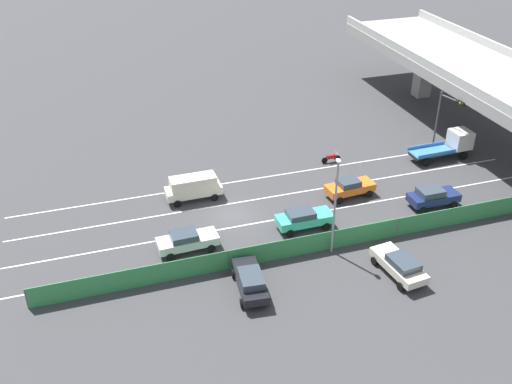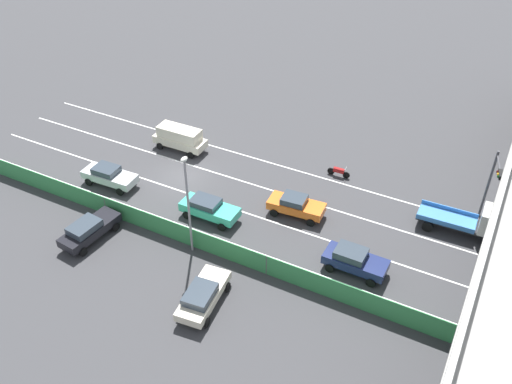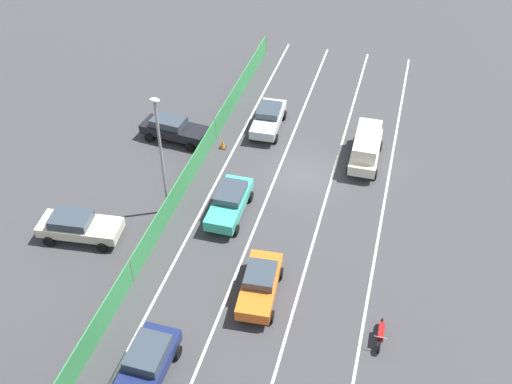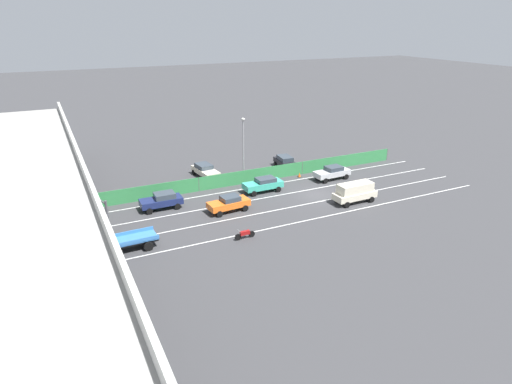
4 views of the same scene
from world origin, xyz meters
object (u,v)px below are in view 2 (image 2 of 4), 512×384
Objects in this scene: car_van_cream at (180,137)px; car_sedan_navy at (354,260)px; motorcycle at (339,172)px; parked_sedan_dark at (89,229)px; traffic_cone at (123,209)px; car_taxi_teal at (209,208)px; car_sedan_silver at (109,175)px; car_taxi_orange at (296,205)px; street_lamp at (188,197)px; flatbed_truck_blue at (479,222)px; traffic_light at (493,179)px; parked_sedan_cream at (203,295)px.

car_van_cream is 20.29m from car_sedan_navy.
motorcycle is 0.41× the size of parked_sedan_dark.
car_taxi_teal is at bearing 111.75° from traffic_cone.
car_taxi_teal is 9.46m from car_sedan_silver.
car_taxi_orange is 9.34m from street_lamp.
car_taxi_orange is 0.56× the size of street_lamp.
car_sedan_silver is 2.38× the size of motorcycle.
car_sedan_navy is at bearing 26.14° from motorcycle.
car_van_cream is 25.65m from flatbed_truck_blue.
motorcycle is at bearing 156.05° from street_lamp.
traffic_light reaches higher than car_sedan_silver.
car_sedan_navy reaches higher than parked_sedan_dark.
street_lamp is (3.64, 0.81, 3.80)m from car_taxi_teal.
street_lamp is at bearing 108.91° from parked_sedan_dark.
car_sedan_silver reaches higher than parked_sedan_cream.
car_taxi_orange is (-3.39, 5.63, -0.02)m from car_taxi_teal.
parked_sedan_dark is (13.32, -24.66, -0.41)m from flatbed_truck_blue.
traffic_cone is at bearing -68.39° from flatbed_truck_blue.
car_van_cream is at bearing -111.04° from car_sedan_navy.
car_taxi_teal is 2.32× the size of motorcycle.
flatbed_truck_blue is 1.07× the size of traffic_light.
flatbed_truck_blue is (-0.18, 25.65, 0.11)m from car_van_cream.
car_taxi_teal reaches higher than motorcycle.
car_taxi_teal is 1.03× the size of car_taxi_orange.
car_sedan_navy is 18.87m from parked_sedan_dark.
parked_sedan_cream is 8.00× the size of traffic_cone.
flatbed_truck_blue is 26.47m from traffic_cone.
parked_sedan_dark is at bearing -61.62° from flatbed_truck_blue.
traffic_cone is at bearing -82.74° from car_sedan_navy.
car_van_cream is 0.83× the size of traffic_light.
car_van_cream is at bearing -141.76° from parked_sedan_cream.
street_lamp reaches higher than traffic_light.
parked_sedan_dark is at bearing -39.67° from motorcycle.
parked_sedan_dark is (9.48, -11.98, 0.01)m from car_taxi_orange.
car_taxi_teal is 19.69m from flatbed_truck_blue.
motorcycle is at bearing -93.82° from traffic_light.
parked_sedan_dark is at bearing -98.32° from parked_sedan_cream.
traffic_cone is (12.18, -13.01, -0.18)m from motorcycle.
traffic_cone is at bearing -116.02° from parked_sedan_cream.
parked_sedan_cream is (14.69, 11.58, -0.32)m from car_van_cream.
traffic_light reaches higher than car_van_cream.
motorcycle is at bearing 121.16° from car_sedan_silver.
flatbed_truck_blue is (-7.23, 18.30, 0.41)m from car_taxi_teal.
car_taxi_orange is at bearing 74.25° from car_van_cream.
parked_sedan_cream is at bearing -40.46° from traffic_light.
motorcycle is at bearing 170.10° from car_taxi_orange.
traffic_cone is (9.74, -24.59, -1.05)m from flatbed_truck_blue.
traffic_cone is (5.90, -11.91, -0.62)m from car_taxi_orange.
motorcycle is 0.34× the size of traffic_light.
car_sedan_silver is at bearing -58.84° from motorcycle.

